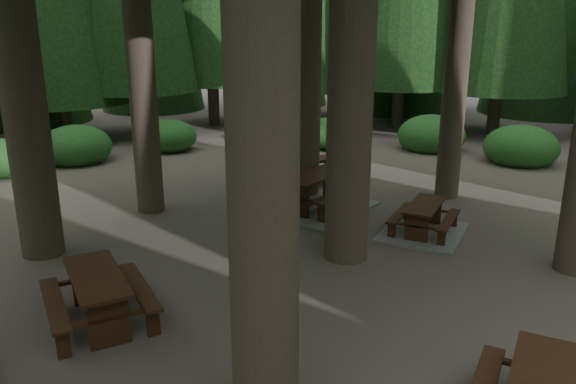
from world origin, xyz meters
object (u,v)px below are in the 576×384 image
picnic_table_a (423,224)px  picnic_table_d (320,165)px  picnic_table_b (98,291)px  picnic_table_c (317,196)px

picnic_table_a → picnic_table_d: (0.61, 4.80, 0.22)m
picnic_table_b → picnic_table_d: (7.53, 4.99, -0.09)m
picnic_table_c → picnic_table_b: bearing=-176.9°
picnic_table_c → picnic_table_d: bearing=31.2°
picnic_table_a → picnic_table_c: picnic_table_c is taller
picnic_table_b → picnic_table_d: 9.03m
picnic_table_a → picnic_table_c: 2.81m
picnic_table_a → picnic_table_d: picnic_table_a is taller
picnic_table_a → picnic_table_b: (-6.93, -0.19, 0.31)m
picnic_table_b → picnic_table_c: size_ratio=0.59×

